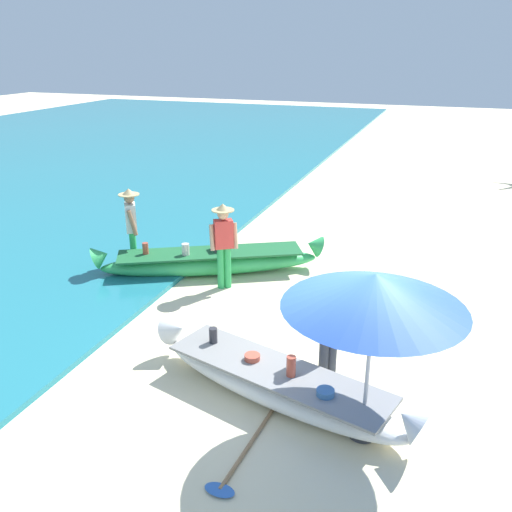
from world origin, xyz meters
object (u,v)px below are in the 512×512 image
Objects in this scene: paddle at (240,459)px; person_vendor_assistant at (131,223)px; person_tourist_customer at (329,324)px; patio_umbrella_large at (375,292)px; boat_green_midground at (211,261)px; boat_white_foreground at (277,383)px; person_vendor_hatted at (224,240)px.

person_vendor_assistant is at bearing 132.47° from paddle.
patio_umbrella_large reaches higher than person_tourist_customer.
boat_green_midground is 2.06× the size of patio_umbrella_large.
boat_white_foreground is at bearing -38.33° from person_vendor_assistant.
person_vendor_assistant is at bearing 150.25° from person_tourist_customer.
person_tourist_customer is 1.59m from patio_umbrella_large.
boat_white_foreground is 2.49× the size of person_tourist_customer.
person_tourist_customer is 5.72m from person_vendor_assistant.
patio_umbrella_large reaches higher than person_vendor_hatted.
person_tourist_customer is 0.94× the size of person_vendor_assistant.
patio_umbrella_large is (3.94, -4.08, 1.71)m from boat_green_midground.
boat_green_midground is 2.59× the size of person_vendor_hatted.
boat_white_foreground is at bearing 165.18° from patio_umbrella_large.
boat_green_midground is 4.54m from person_tourist_customer.
patio_umbrella_large is (3.38, -3.52, 0.97)m from person_vendor_hatted.
person_vendor_hatted is (0.56, -0.57, 0.74)m from boat_green_midground.
person_vendor_hatted is at bearing 133.85° from patio_umbrella_large.
boat_green_midground reaches higher than paddle.
boat_white_foreground is 4.62m from boat_green_midground.
boat_white_foreground is at bearing -56.16° from person_vendor_hatted.
person_vendor_assistant is (-4.96, 2.84, 0.09)m from person_tourist_customer.
patio_umbrella_large is at bearing -46.02° from boat_green_midground.
person_tourist_customer is 0.97× the size of paddle.
patio_umbrella_large is (5.65, -3.82, 0.96)m from person_vendor_assistant.
person_vendor_assistant is 6.55m from paddle.
boat_green_midground is 5.71m from paddle.
person_tourist_customer reaches higher than boat_white_foreground.
person_tourist_customer is at bearing -43.67° from boat_green_midground.
person_tourist_customer is at bearing -43.34° from person_vendor_hatted.
paddle is at bearing -106.96° from person_tourist_customer.
patio_umbrella_large is 1.29× the size of paddle.
boat_green_midground is 2.55× the size of person_vendor_assistant.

